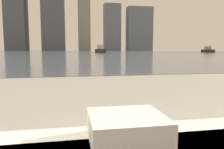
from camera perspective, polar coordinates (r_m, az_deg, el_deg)
name	(u,v)px	position (r m, az deg, el deg)	size (l,w,h in m)	color
towel_stack	(127,128)	(0.67, 3.89, -13.79)	(0.22, 0.21, 0.08)	silver
harbor_water	(72,52)	(61.74, -10.28, 5.77)	(180.00, 110.00, 0.01)	slate
harbor_boat_0	(208,50)	(61.86, 23.73, 5.83)	(1.64, 4.24, 1.57)	#2D2D33
harbor_boat_2	(100,50)	(52.12, -3.03, 6.43)	(2.13, 4.97, 1.81)	#2D2D33
skyline_tower_1	(16,13)	(122.07, -23.78, 14.54)	(9.59, 11.52, 37.50)	#4C515B
skyline_tower_4	(112,28)	(120.27, 0.01, 12.15)	(8.77, 6.29, 24.73)	slate
skyline_tower_5	(139,29)	(123.89, 7.13, 11.68)	(13.86, 6.45, 23.60)	slate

